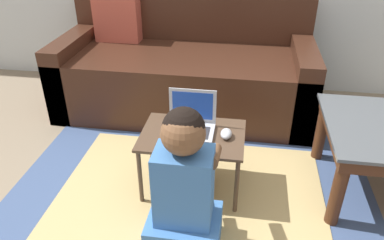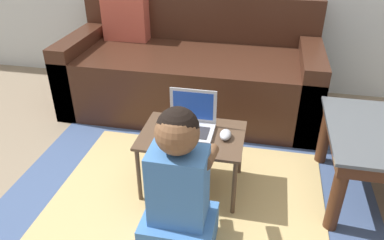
{
  "view_description": "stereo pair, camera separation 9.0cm",
  "coord_description": "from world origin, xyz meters",
  "px_view_note": "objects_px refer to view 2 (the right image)",
  "views": [
    {
      "loc": [
        0.29,
        -1.63,
        1.46
      ],
      "look_at": [
        0.01,
        0.13,
        0.43
      ],
      "focal_mm": 35.0,
      "sensor_mm": 36.0,
      "label": 1
    },
    {
      "loc": [
        0.37,
        -1.61,
        1.46
      ],
      "look_at": [
        0.01,
        0.13,
        0.43
      ],
      "focal_mm": 35.0,
      "sensor_mm": 36.0,
      "label": 2
    }
  ],
  "objects_px": {
    "laptop": "(190,125)",
    "computer_mouse": "(225,135)",
    "person_seated": "(179,189)",
    "laptop_desk": "(192,140)",
    "couch": "(192,70)"
  },
  "relations": [
    {
      "from": "computer_mouse",
      "to": "person_seated",
      "type": "bearing_deg",
      "value": -109.47
    },
    {
      "from": "person_seated",
      "to": "laptop_desk",
      "type": "bearing_deg",
      "value": 93.82
    },
    {
      "from": "laptop_desk",
      "to": "computer_mouse",
      "type": "bearing_deg",
      "value": -0.5
    },
    {
      "from": "couch",
      "to": "person_seated",
      "type": "xyz_separation_m",
      "value": [
        0.25,
        -1.47,
        0.04
      ]
    },
    {
      "from": "person_seated",
      "to": "couch",
      "type": "bearing_deg",
      "value": 99.61
    },
    {
      "from": "laptop_desk",
      "to": "laptop",
      "type": "relative_size",
      "value": 2.15
    },
    {
      "from": "laptop",
      "to": "computer_mouse",
      "type": "relative_size",
      "value": 2.74
    },
    {
      "from": "laptop",
      "to": "computer_mouse",
      "type": "distance_m",
      "value": 0.2
    },
    {
      "from": "couch",
      "to": "laptop",
      "type": "xyz_separation_m",
      "value": [
        0.2,
        -1.0,
        0.1
      ]
    },
    {
      "from": "laptop_desk",
      "to": "computer_mouse",
      "type": "height_order",
      "value": "computer_mouse"
    },
    {
      "from": "laptop_desk",
      "to": "computer_mouse",
      "type": "xyz_separation_m",
      "value": [
        0.18,
        -0.0,
        0.06
      ]
    },
    {
      "from": "couch",
      "to": "computer_mouse",
      "type": "xyz_separation_m",
      "value": [
        0.4,
        -1.03,
        0.09
      ]
    },
    {
      "from": "couch",
      "to": "person_seated",
      "type": "distance_m",
      "value": 1.49
    },
    {
      "from": "computer_mouse",
      "to": "couch",
      "type": "bearing_deg",
      "value": 111.31
    },
    {
      "from": "laptop_desk",
      "to": "computer_mouse",
      "type": "distance_m",
      "value": 0.19
    }
  ]
}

